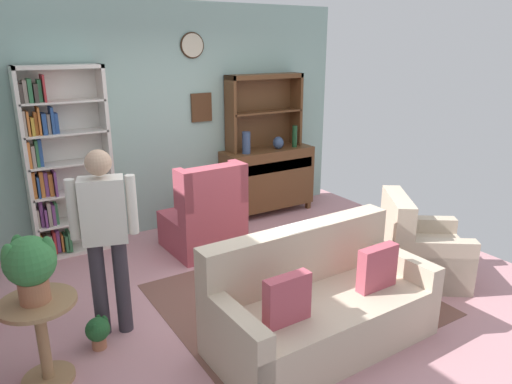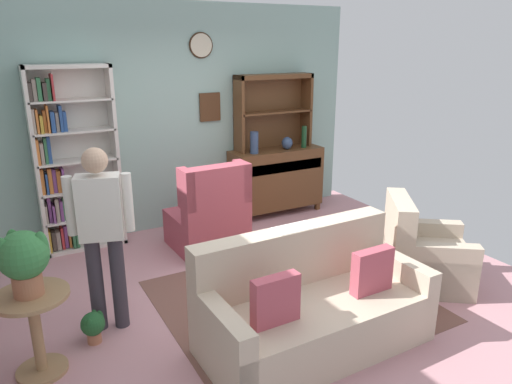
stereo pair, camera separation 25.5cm
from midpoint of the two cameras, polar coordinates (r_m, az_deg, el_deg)
ground_plane at (r=4.75m, az=-1.31°, el=-11.96°), size 5.40×4.60×0.02m
wall_back at (r=6.13m, az=-11.73°, el=8.54°), size 5.00×0.09×2.80m
area_rug at (r=4.61m, az=2.83°, el=-12.70°), size 2.32×2.09×0.01m
bookshelf at (r=5.70m, az=-23.47°, el=2.94°), size 0.90×0.30×2.10m
sideboard at (r=6.66m, az=0.28°, el=1.71°), size 1.30×0.45×0.92m
sideboard_hutch at (r=6.55m, az=-0.23°, el=10.81°), size 1.10×0.26×1.00m
vase_tall at (r=6.27m, az=-2.35°, el=5.91°), size 0.11×0.11×0.29m
vase_round at (r=6.56m, az=1.56°, el=5.91°), size 0.15×0.15×0.17m
bottle_wine at (r=6.67m, az=3.55°, el=6.66°), size 0.07×0.07×0.30m
couch_floral at (r=3.92m, az=5.62°, el=-13.45°), size 1.82×0.88×0.90m
armchair_floral at (r=5.10m, az=17.61°, el=-6.88°), size 1.07×1.06×0.88m
wingback_chair at (r=5.50m, az=-7.39°, el=-3.29°), size 0.80×0.82×1.05m
plant_stand at (r=3.81m, az=-26.09°, el=-14.85°), size 0.52×0.52×0.64m
potted_plant_large at (r=3.58m, az=-27.38°, el=-7.71°), size 0.34×0.34×0.47m
potted_plant_small at (r=4.14m, az=-20.11°, el=-15.34°), size 0.19×0.19×0.26m
person_reading at (r=3.97m, az=-19.38°, el=-4.43°), size 0.52×0.29×1.56m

